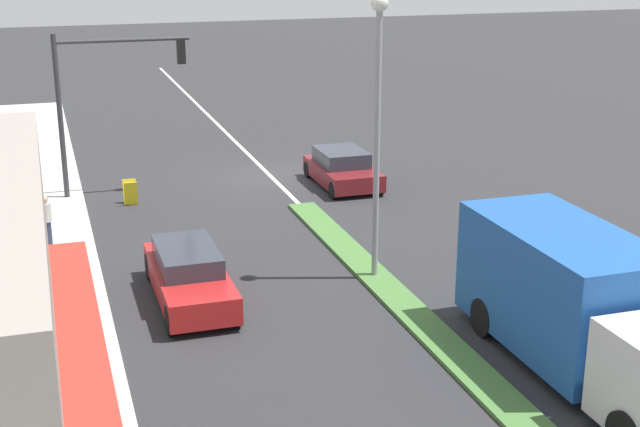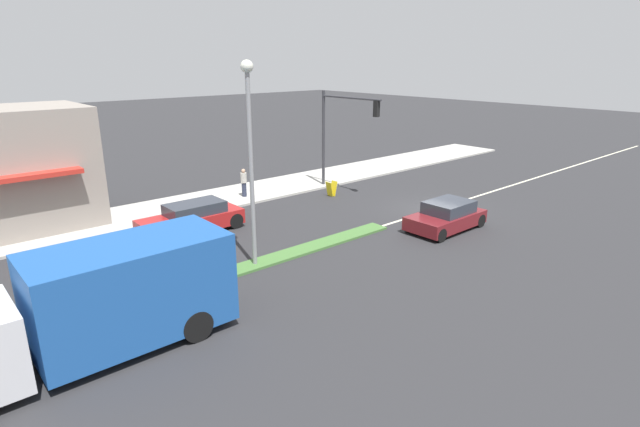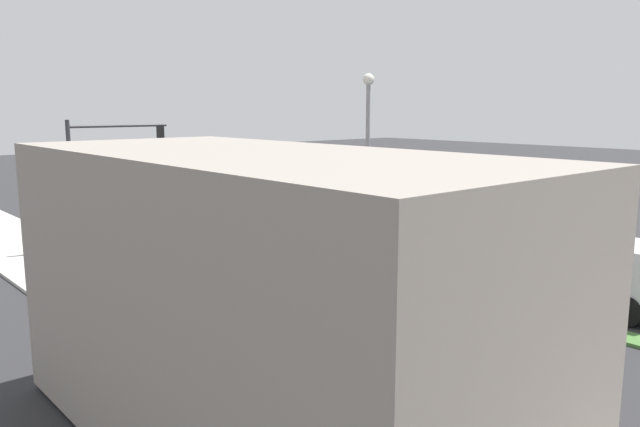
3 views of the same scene
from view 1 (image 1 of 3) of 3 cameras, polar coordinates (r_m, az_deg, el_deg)
name	(u,v)px [view 1 (image 1 of 3)]	position (r m, az deg, el deg)	size (l,w,h in m)	color
ground_plane	(503,403)	(18.37, 11.61, -11.81)	(160.00, 160.00, 0.00)	#2B2B2D
lane_marking_center	(271,177)	(34.04, -3.15, 2.37)	(0.16, 60.00, 0.01)	beige
traffic_signal_main	(101,86)	(31.46, -13.83, 7.90)	(4.59, 0.34, 5.60)	#333338
street_lamp	(378,103)	(22.81, 3.72, 7.10)	(0.44, 0.44, 7.37)	gray
pedestrian	(46,220)	(26.97, -17.13, -0.42)	(0.34, 0.34, 1.57)	#282D42
warning_aframe_sign	(130,192)	(31.08, -12.04, 1.33)	(0.45, 0.53, 0.84)	yellow
delivery_truck	(583,306)	(19.42, 16.46, -5.72)	(2.44, 7.50, 2.87)	silver
hatchback_red	(189,275)	(22.69, -8.38, -3.94)	(1.72, 4.59, 1.36)	#AD1E1E
sedan_maroon	(342,169)	(32.69, 1.44, 2.87)	(1.92, 3.84, 1.30)	maroon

